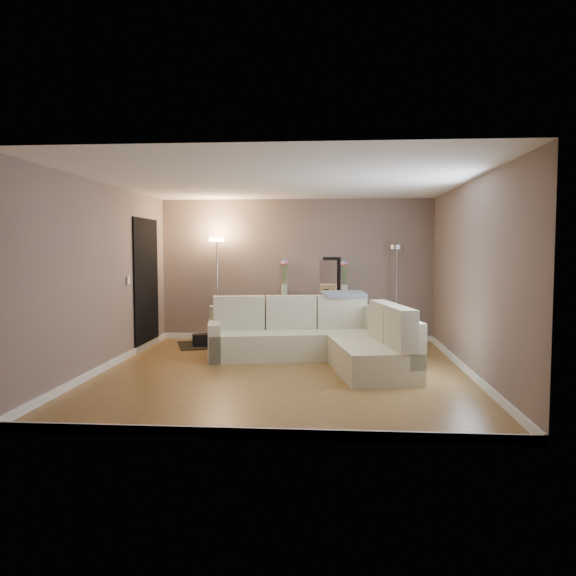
# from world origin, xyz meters

# --- Properties ---
(floor) EXTENTS (5.00, 5.50, 0.01)m
(floor) POSITION_xyz_m (0.00, 0.00, -0.01)
(floor) COLOR olive
(floor) RESTS_ON ground
(ceiling) EXTENTS (5.00, 5.50, 0.01)m
(ceiling) POSITION_xyz_m (0.00, 0.00, 2.60)
(ceiling) COLOR white
(ceiling) RESTS_ON ground
(wall_back) EXTENTS (5.00, 0.02, 2.60)m
(wall_back) POSITION_xyz_m (0.00, 2.76, 1.30)
(wall_back) COLOR #78655C
(wall_back) RESTS_ON ground
(wall_front) EXTENTS (5.00, 0.02, 2.60)m
(wall_front) POSITION_xyz_m (0.00, -2.76, 1.30)
(wall_front) COLOR #78655C
(wall_front) RESTS_ON ground
(wall_left) EXTENTS (0.02, 5.50, 2.60)m
(wall_left) POSITION_xyz_m (-2.51, 0.00, 1.30)
(wall_left) COLOR #78655C
(wall_left) RESTS_ON ground
(wall_right) EXTENTS (0.02, 5.50, 2.60)m
(wall_right) POSITION_xyz_m (2.51, 0.00, 1.30)
(wall_right) COLOR #78655C
(wall_right) RESTS_ON ground
(baseboard_back) EXTENTS (5.00, 0.03, 0.10)m
(baseboard_back) POSITION_xyz_m (0.00, 2.73, 0.05)
(baseboard_back) COLOR white
(baseboard_back) RESTS_ON ground
(baseboard_front) EXTENTS (5.00, 0.03, 0.10)m
(baseboard_front) POSITION_xyz_m (0.00, -2.73, 0.05)
(baseboard_front) COLOR white
(baseboard_front) RESTS_ON ground
(baseboard_left) EXTENTS (0.03, 5.50, 0.10)m
(baseboard_left) POSITION_xyz_m (-2.48, 0.00, 0.05)
(baseboard_left) COLOR white
(baseboard_left) RESTS_ON ground
(baseboard_right) EXTENTS (0.03, 5.50, 0.10)m
(baseboard_right) POSITION_xyz_m (2.48, 0.00, 0.05)
(baseboard_right) COLOR white
(baseboard_right) RESTS_ON ground
(doorway) EXTENTS (0.02, 1.20, 2.20)m
(doorway) POSITION_xyz_m (-2.48, 1.70, 1.10)
(doorway) COLOR black
(doorway) RESTS_ON ground
(switch_plate) EXTENTS (0.02, 0.08, 0.12)m
(switch_plate) POSITION_xyz_m (-2.48, 0.85, 1.20)
(switch_plate) COLOR white
(switch_plate) RESTS_ON ground
(sectional_sofa) EXTENTS (3.12, 2.70, 0.95)m
(sectional_sofa) POSITION_xyz_m (0.52, 0.75, 0.35)
(sectional_sofa) COLOR beige
(sectional_sofa) RESTS_ON floor
(throw_blanket) EXTENTS (0.75, 0.54, 0.09)m
(throw_blanket) POSITION_xyz_m (0.85, 1.49, 0.96)
(throw_blanket) COLOR gray
(throw_blanket) RESTS_ON sectional_sofa
(console_table) EXTENTS (1.34, 0.51, 0.81)m
(console_table) POSITION_xyz_m (0.25, 2.63, 0.45)
(console_table) COLOR black
(console_table) RESTS_ON floor
(leaning_mirror) EXTENTS (0.92, 0.16, 0.72)m
(leaning_mirror) POSITION_xyz_m (0.36, 2.78, 1.18)
(leaning_mirror) COLOR black
(leaning_mirror) RESTS_ON console_table
(table_decor) EXTENTS (0.56, 0.16, 0.13)m
(table_decor) POSITION_xyz_m (0.33, 2.58, 0.84)
(table_decor) COLOR orange
(table_decor) RESTS_ON console_table
(flower_vase_left) EXTENTS (0.16, 0.13, 0.69)m
(flower_vase_left) POSITION_xyz_m (-0.21, 2.69, 1.10)
(flower_vase_left) COLOR silver
(flower_vase_left) RESTS_ON console_table
(flower_vase_right) EXTENTS (0.16, 0.13, 0.69)m
(flower_vase_right) POSITION_xyz_m (0.88, 2.55, 1.10)
(flower_vase_right) COLOR silver
(flower_vase_right) RESTS_ON console_table
(floor_lamp_lit) EXTENTS (0.34, 0.34, 1.90)m
(floor_lamp_lit) POSITION_xyz_m (-1.42, 2.45, 1.34)
(floor_lamp_lit) COLOR silver
(floor_lamp_lit) RESTS_ON floor
(floor_lamp_unlit) EXTENTS (0.31, 0.31, 1.76)m
(floor_lamp_unlit) POSITION_xyz_m (1.80, 2.41, 1.24)
(floor_lamp_unlit) COLOR silver
(floor_lamp_unlit) RESTS_ON floor
(charcoal_rug) EXTENTS (1.48, 1.29, 0.02)m
(charcoal_rug) POSITION_xyz_m (-1.39, 2.07, 0.01)
(charcoal_rug) COLOR black
(charcoal_rug) RESTS_ON floor
(black_bag) EXTENTS (0.41, 0.35, 0.23)m
(black_bag) POSITION_xyz_m (-1.56, 1.90, 0.10)
(black_bag) COLOR black
(black_bag) RESTS_ON charcoal_rug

